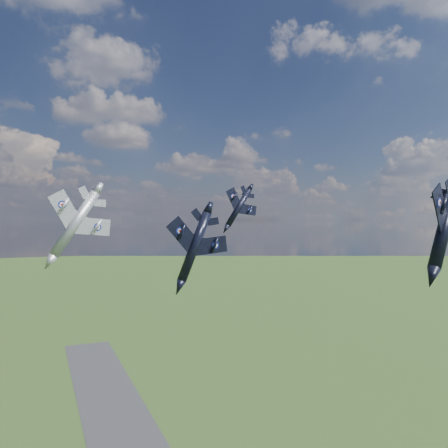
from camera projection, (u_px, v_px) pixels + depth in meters
name	position (u px, v px, depth m)	size (l,w,h in m)	color
jet_lead_navy	(195.00, 246.00, 69.82)	(11.45, 15.96, 3.30)	black
jet_right_navy	(444.00, 227.00, 49.40)	(10.61, 14.79, 3.06)	black
jet_high_navy	(239.00, 207.00, 99.75)	(9.91, 13.81, 2.86)	black
jet_left_silver	(75.00, 224.00, 69.05)	(11.68, 16.29, 3.37)	#92969B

